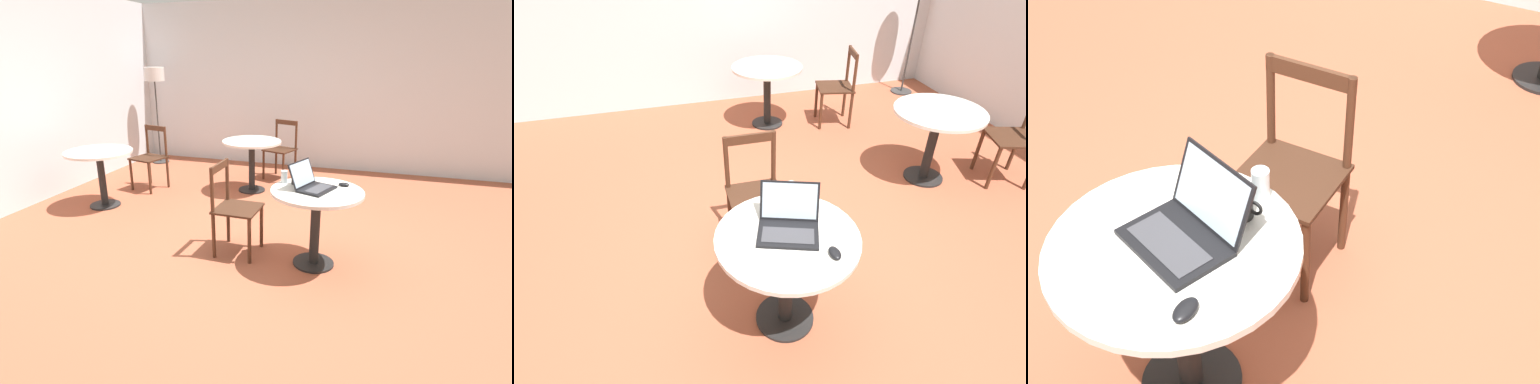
% 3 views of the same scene
% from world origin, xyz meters
% --- Properties ---
extents(ground_plane, '(16.00, 16.00, 0.00)m').
position_xyz_m(ground_plane, '(0.00, 0.00, 0.00)').
color(ground_plane, '#9E5138').
extents(wall_side, '(0.06, 9.40, 2.70)m').
position_xyz_m(wall_side, '(3.23, 0.00, 1.35)').
color(wall_side, silver).
rests_on(wall_side, ground_plane).
extents(cafe_table_near, '(0.82, 0.82, 0.72)m').
position_xyz_m(cafe_table_near, '(-0.18, -0.55, 0.57)').
color(cafe_table_near, black).
rests_on(cafe_table_near, ground_plane).
extents(cafe_table_mid, '(0.82, 0.82, 0.72)m').
position_xyz_m(cafe_table_mid, '(1.67, 0.67, 0.57)').
color(cafe_table_mid, black).
rests_on(cafe_table_mid, ground_plane).
extents(cafe_table_far, '(0.82, 0.82, 0.72)m').
position_xyz_m(cafe_table_far, '(0.51, 2.28, 0.57)').
color(cafe_table_far, black).
rests_on(cafe_table_far, ground_plane).
extents(chair_near_back, '(0.42, 0.42, 0.89)m').
position_xyz_m(chair_near_back, '(-0.17, 0.24, 0.45)').
color(chair_near_back, '#472819').
rests_on(chair_near_back, ground_plane).
extents(chair_mid_right, '(0.52, 0.52, 0.89)m').
position_xyz_m(chair_mid_right, '(2.41, 0.43, 0.45)').
color(chair_mid_right, '#472819').
rests_on(chair_mid_right, ground_plane).
extents(chair_far_right, '(0.49, 0.49, 0.89)m').
position_xyz_m(chair_far_right, '(1.34, 2.09, 0.45)').
color(chair_far_right, '#472819').
rests_on(chair_far_right, ground_plane).
extents(floor_lamp, '(0.34, 0.34, 1.65)m').
position_xyz_m(floor_lamp, '(2.69, 2.76, 1.42)').
color(floor_lamp, '#333333').
rests_on(floor_lamp, ground_plane).
extents(laptop, '(0.43, 0.42, 0.23)m').
position_xyz_m(laptop, '(-0.16, -0.50, 0.77)').
color(laptop, black).
rests_on(laptop, cafe_table_near).
extents(mouse, '(0.06, 0.10, 0.03)m').
position_xyz_m(mouse, '(0.01, -0.76, 0.74)').
color(mouse, black).
rests_on(mouse, cafe_table_near).
extents(mug, '(0.12, 0.08, 0.10)m').
position_xyz_m(mug, '(-0.06, -0.33, 0.77)').
color(mug, black).
rests_on(mug, cafe_table_near).
extents(drinking_glass, '(0.06, 0.06, 0.11)m').
position_xyz_m(drinking_glass, '(-0.05, -0.22, 0.78)').
color(drinking_glass, silver).
rests_on(drinking_glass, cafe_table_near).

